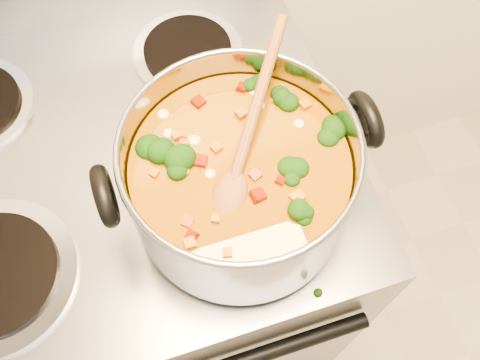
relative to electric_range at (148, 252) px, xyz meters
name	(u,v)px	position (x,y,z in m)	size (l,w,h in m)	color
electric_range	(148,252)	(0.00, 0.00, 0.00)	(0.74, 0.67, 1.08)	gray
stockpot	(240,179)	(0.17, -0.15, 0.54)	(0.35, 0.29, 0.17)	#9F9FA7
wooden_spoon	(244,148)	(0.18, -0.14, 0.60)	(0.18, 0.24, 0.09)	brown
cooktop_crumbs	(298,246)	(0.23, -0.23, 0.46)	(0.40, 0.16, 0.01)	black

